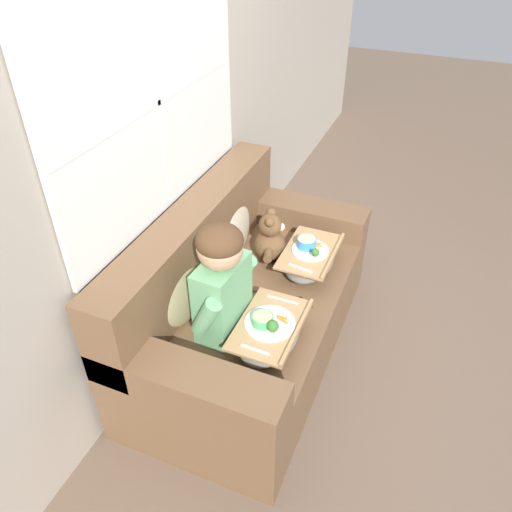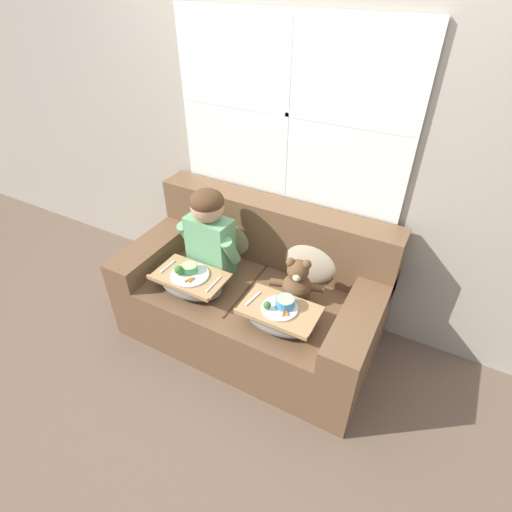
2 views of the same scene
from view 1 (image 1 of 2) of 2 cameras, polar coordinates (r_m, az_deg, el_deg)
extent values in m
plane|color=brown|center=(3.10, -0.29, -10.48)|extent=(14.00, 14.00, 0.00)
cube|color=#A89E8E|center=(2.54, -11.64, 13.53)|extent=(8.00, 0.05, 2.60)
cube|color=white|center=(2.46, -11.23, 16.86)|extent=(1.54, 0.02, 1.10)
cube|color=black|center=(2.47, -11.36, 16.87)|extent=(1.49, 0.01, 1.05)
cube|color=white|center=(2.46, -11.15, 16.85)|extent=(0.02, 0.02, 1.05)
cube|color=white|center=(2.46, -11.15, 16.85)|extent=(1.49, 0.02, 0.02)
cube|color=brown|center=(2.93, -0.30, -7.42)|extent=(1.72, 0.91, 0.46)
cube|color=brown|center=(2.76, -7.00, 1.41)|extent=(1.72, 0.22, 0.46)
cube|color=brown|center=(2.25, -7.94, -14.03)|extent=(0.22, 0.91, 0.16)
cube|color=brown|center=(3.29, 4.74, 4.99)|extent=(0.22, 0.91, 0.16)
cube|color=#513219|center=(2.77, 0.06, -4.07)|extent=(0.01, 0.65, 0.01)
ellipsoid|color=tan|center=(2.54, -8.76, -3.64)|extent=(0.39, 0.19, 0.41)
ellipsoid|color=#C1B293|center=(2.98, -2.71, 3.74)|extent=(0.40, 0.19, 0.41)
cube|color=#66A370|center=(2.43, -3.84, -4.74)|extent=(0.32, 0.19, 0.41)
sphere|color=tan|center=(2.24, -4.15, 0.94)|extent=(0.21, 0.21, 0.21)
ellipsoid|color=#4C331E|center=(2.22, -4.19, 1.73)|extent=(0.22, 0.22, 0.15)
cylinder|color=#66A370|center=(2.29, -5.69, -6.92)|extent=(0.09, 0.17, 0.23)
cylinder|color=#66A370|center=(2.52, -1.56, -1.93)|extent=(0.09, 0.17, 0.23)
sphere|color=brown|center=(2.95, 1.60, 1.27)|extent=(0.19, 0.19, 0.19)
sphere|color=brown|center=(2.88, 1.65, 3.52)|extent=(0.14, 0.14, 0.14)
sphere|color=brown|center=(2.81, 1.58, 3.88)|extent=(0.06, 0.06, 0.06)
sphere|color=brown|center=(2.89, 1.75, 4.95)|extent=(0.06, 0.06, 0.06)
sphere|color=beige|center=(2.88, 2.85, 3.33)|extent=(0.05, 0.05, 0.05)
sphere|color=black|center=(2.87, 3.12, 3.37)|extent=(0.02, 0.02, 0.02)
cylinder|color=brown|center=(2.85, 1.40, 0.15)|extent=(0.11, 0.07, 0.05)
cylinder|color=brown|center=(3.04, 1.81, 2.90)|extent=(0.11, 0.07, 0.05)
cylinder|color=brown|center=(2.96, 3.35, -0.44)|extent=(0.07, 0.10, 0.05)
cylinder|color=brown|center=(3.03, 3.45, 0.54)|extent=(0.07, 0.10, 0.05)
ellipsoid|color=slate|center=(2.46, 1.56, -8.87)|extent=(0.45, 0.28, 0.11)
cube|color=tan|center=(2.42, 1.59, -7.87)|extent=(0.47, 0.29, 0.01)
cube|color=tan|center=(2.38, 4.73, -8.51)|extent=(0.47, 0.02, 0.02)
cylinder|color=silver|center=(2.41, 1.59, -7.67)|extent=(0.25, 0.25, 0.01)
cylinder|color=#4CAD60|center=(2.38, 0.74, -7.29)|extent=(0.10, 0.10, 0.05)
cylinder|color=#E5D189|center=(2.37, 0.74, -6.97)|extent=(0.09, 0.09, 0.01)
sphere|color=#38702D|center=(2.33, 1.94, -7.99)|extent=(0.06, 0.06, 0.06)
cylinder|color=#7A9E56|center=(2.35, 1.92, -8.50)|extent=(0.02, 0.02, 0.03)
cylinder|color=orange|center=(2.41, 3.07, -7.36)|extent=(0.03, 0.06, 0.01)
cylinder|color=orange|center=(2.42, 2.99, -7.02)|extent=(0.01, 0.05, 0.01)
cube|color=silver|center=(2.29, -0.08, -10.66)|extent=(0.02, 0.14, 0.01)
cube|color=silver|center=(2.54, 3.09, -5.02)|extent=(0.01, 0.17, 0.01)
ellipsoid|color=slate|center=(2.92, 6.12, -0.47)|extent=(0.44, 0.28, 0.11)
cube|color=tan|center=(2.88, 6.19, 0.48)|extent=(0.45, 0.29, 0.01)
cube|color=tan|center=(2.85, 8.81, 0.08)|extent=(0.45, 0.02, 0.02)
cylinder|color=silver|center=(2.88, 6.21, 0.67)|extent=(0.21, 0.21, 0.01)
cylinder|color=#3889C1|center=(2.88, 5.81, 1.54)|extent=(0.11, 0.11, 0.05)
cylinder|color=#E5D189|center=(2.86, 5.84, 1.91)|extent=(0.10, 0.10, 0.01)
sphere|color=#38702D|center=(2.80, 6.80, 0.43)|extent=(0.05, 0.05, 0.05)
cylinder|color=#7A9E56|center=(2.81, 6.77, 0.04)|extent=(0.02, 0.02, 0.02)
cylinder|color=orange|center=(2.89, 7.08, 1.13)|extent=(0.03, 0.05, 0.01)
cylinder|color=orange|center=(2.91, 6.99, 1.36)|extent=(0.04, 0.05, 0.01)
cube|color=silver|center=(2.74, 5.09, -1.39)|extent=(0.03, 0.14, 0.01)
camera|label=2|loc=(3.07, 46.12, 26.20)|focal=28.00mm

